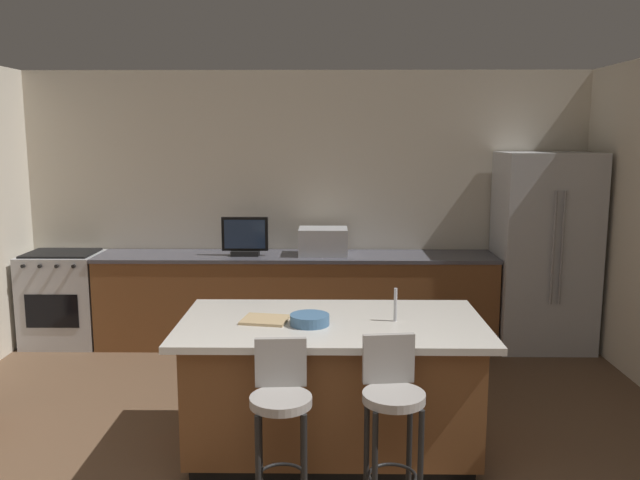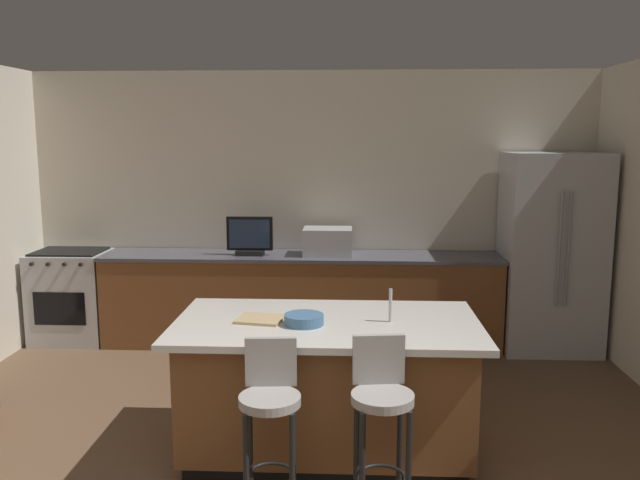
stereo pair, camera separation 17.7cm
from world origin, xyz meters
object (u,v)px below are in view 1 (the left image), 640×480
Objects in this scene: range_oven at (64,298)px; tv_monitor at (245,238)px; refrigerator at (544,251)px; bar_stool_left at (281,414)px; kitchen_island at (332,385)px; bar_stool_right at (392,412)px; fruit_bowl at (310,320)px; microwave at (323,241)px; cutting_board at (265,320)px.

tv_monitor is (1.86, -0.05, 0.63)m from range_oven.
bar_stool_left is (-2.39, -2.97, -0.37)m from refrigerator.
tv_monitor is (-0.85, 2.22, 0.64)m from kitchen_island.
fruit_bowl is at bearing 118.28° from bar_stool_right.
fruit_bowl is at bearing -73.05° from tv_monitor.
refrigerator is (2.10, 2.22, 0.51)m from kitchen_island.
microwave is 1.90× the size of fruit_bowl.
bar_stool_left reaches higher than kitchen_island.
microwave is 0.77m from tv_monitor.
tv_monitor is 3.23m from bar_stool_right.
refrigerator reaches higher than microwave.
microwave reaches higher than fruit_bowl.
fruit_bowl reaches higher than kitchen_island.
refrigerator is at bearing -1.18° from microwave.
range_oven is at bearing 125.01° from bar_stool_left.
refrigerator is 7.67× the size of fruit_bowl.
kitchen_island is 2.35m from microwave.
microwave reaches higher than kitchen_island.
tv_monitor reaches higher than microwave.
kitchen_island is at bearing 1.63° from cutting_board.
refrigerator is 2.95m from tv_monitor.
kitchen_island is 6.85× the size of cutting_board.
fruit_bowl is (-2.25, -2.31, -0.03)m from refrigerator.
bar_stool_right is (-1.78, -2.98, -0.35)m from refrigerator.
refrigerator is 3.23m from fruit_bowl.
tv_monitor is at bearing -176.15° from microwave.
fruit_bowl is at bearing -147.69° from kitchen_island.
tv_monitor is (-2.95, -0.01, 0.13)m from refrigerator.
microwave is 2.36m from fruit_bowl.
microwave is 3.06m from bar_stool_left.
tv_monitor is at bearing -179.87° from refrigerator.
bar_stool_right is at bearing -44.97° from range_oven.
range_oven is 3.51m from fruit_bowl.
tv_monitor reaches higher than kitchen_island.
microwave is at bearing 178.82° from refrigerator.
bar_stool_right is (3.03, -3.03, 0.15)m from range_oven.
range_oven reaches higher than kitchen_island.
microwave is at bearing 0.02° from range_oven.
bar_stool_right is at bearing -66.90° from kitchen_island.
microwave is at bearing 81.03° from cutting_board.
bar_stool_right is at bearing -68.52° from tv_monitor.
tv_monitor reaches higher than cutting_board.
refrigerator is at bearing 46.59° from kitchen_island.
tv_monitor is at bearing -1.56° from range_oven.
range_oven is at bearing 140.03° from kitchen_island.
refrigerator is at bearing 47.39° from bar_stool_left.
tv_monitor is 3.06m from bar_stool_left.
cutting_board is (-0.76, 0.75, 0.30)m from bar_stool_right.
range_oven is at bearing 134.86° from cutting_board.
tv_monitor is at bearing 96.99° from bar_stool_left.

